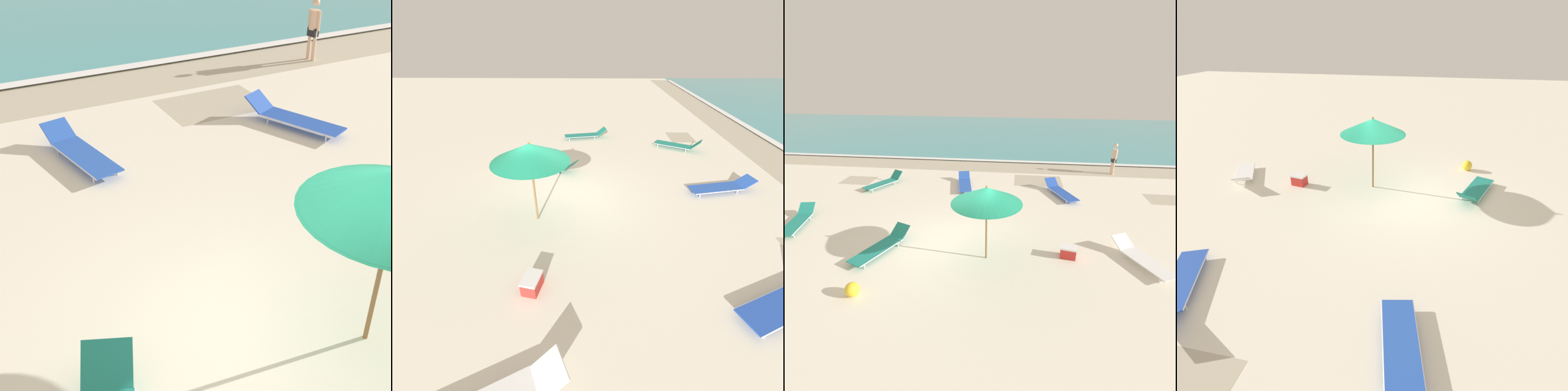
# 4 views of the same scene
# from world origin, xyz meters

# --- Properties ---
(ground_plane) EXTENTS (60.00, 60.00, 0.16)m
(ground_plane) POSITION_xyz_m (0.00, 0.01, -0.08)
(ground_plane) COLOR silver
(beach_umbrella) EXTENTS (2.12, 2.12, 2.45)m
(beach_umbrella) POSITION_xyz_m (0.99, -0.54, 2.13)
(beach_umbrella) COLOR olive
(beach_umbrella) RESTS_ON ground_plane
(sun_lounger_under_umbrella) EXTENTS (1.06, 2.39, 0.46)m
(sun_lounger_under_umbrella) POSITION_xyz_m (-0.77, 5.66, 0.20)
(sun_lounger_under_umbrella) COLOR blue
(sun_lounger_under_umbrella) RESTS_ON ground_plane
(sun_lounger_beside_umbrella) EXTENTS (1.51, 2.18, 0.48)m
(sun_lounger_beside_umbrella) POSITION_xyz_m (5.75, -0.26, 0.21)
(sun_lounger_beside_umbrella) COLOR white
(sun_lounger_beside_umbrella) RESTS_ON ground_plane
(sun_lounger_mid_beach_solo) EXTENTS (1.41, 2.32, 0.52)m
(sun_lounger_mid_beach_solo) POSITION_xyz_m (-2.44, -0.60, 0.21)
(sun_lounger_mid_beach_solo) COLOR #1E8475
(sun_lounger_mid_beach_solo) RESTS_ON ground_plane
(sun_lounger_mid_beach_pair_a) EXTENTS (1.47, 2.36, 0.52)m
(sun_lounger_mid_beach_pair_a) POSITION_xyz_m (3.93, 5.08, 0.21)
(sun_lounger_mid_beach_pair_a) COLOR blue
(sun_lounger_mid_beach_pair_a) RESTS_ON ground_plane
(beach_ball) EXTENTS (0.38, 0.38, 0.38)m
(beach_ball) POSITION_xyz_m (-2.30, -2.71, 0.19)
(beach_ball) COLOR yellow
(beach_ball) RESTS_ON ground_plane
(cooler_box) EXTENTS (0.56, 0.45, 0.37)m
(cooler_box) POSITION_xyz_m (3.56, -0.17, 0.19)
(cooler_box) COLOR red
(cooler_box) RESTS_ON ground_plane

